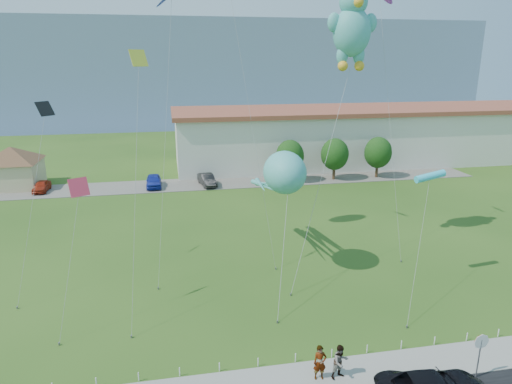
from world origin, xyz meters
The scene contains 23 objects.
ground centered at (0.00, 0.00, 0.00)m, with size 160.00×160.00×0.00m, color #294B15.
sidewalk centered at (0.00, -2.75, 0.05)m, with size 80.00×2.50×0.10m, color gray.
parking_strip centered at (0.00, 35.00, 0.03)m, with size 70.00×6.00×0.06m, color #59544C.
hill_ridge centered at (0.00, 120.00, 12.50)m, with size 160.00×50.00×25.00m, color slate.
pavilion centered at (-24.00, 38.00, 3.02)m, with size 9.20×9.20×5.00m.
warehouse centered at (26.00, 44.00, 4.12)m, with size 61.00×15.00×8.20m.
stop_sign centered at (9.50, -4.21, 1.87)m, with size 0.80×0.07×2.50m.
rope_fence centered at (0.00, -1.30, 0.25)m, with size 26.05×0.05×0.50m.
tree_near centered at (10.00, 34.00, 3.39)m, with size 3.60×3.60×5.47m.
tree_mid centered at (16.00, 34.00, 3.39)m, with size 3.60×3.60×5.47m.
tree_far centered at (22.00, 34.00, 3.39)m, with size 3.60×3.60×5.47m.
pedestrian_left centered at (1.78, -2.88, 1.00)m, with size 0.66×0.43×1.81m, color gray.
pedestrian_right centered at (2.79, -3.00, 1.00)m, with size 0.87×0.68×1.80m, color gray.
parked_car_red centered at (-20.19, 35.08, 0.71)m, with size 1.53×3.80×1.29m, color #A22914.
parked_car_blue centered at (-7.11, 34.62, 0.82)m, with size 1.80×4.47×1.52m, color #1C2A9B.
parked_car_black centered at (-0.58, 34.09, 0.79)m, with size 1.53×4.40×1.45m, color black.
octopus_kite centered at (2.88, 10.06, 6.99)m, with size 3.50×13.17×9.17m.
teddy_bear_kite centered at (9.03, 13.29, 17.67)m, with size 8.47×9.08×20.61m.
small_kite_blue centered at (-4.22, 15.78, 19.44)m, with size 2.99×8.68×20.68m.
small_kite_black centered at (-13.37, 11.96, 10.59)m, with size 2.53×6.18×12.44m.
small_kite_yellow centered at (-6.66, 8.37, 13.28)m, with size 1.80×7.46×15.76m.
small_kite_pink centered at (-10.35, 5.67, 7.34)m, with size 1.99×4.14×8.54m.
small_kite_cyan centered at (12.27, 6.08, 7.58)m, with size 4.30×6.82×8.08m.
Camera 1 is at (-4.86, -21.01, 15.31)m, focal length 32.00 mm.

